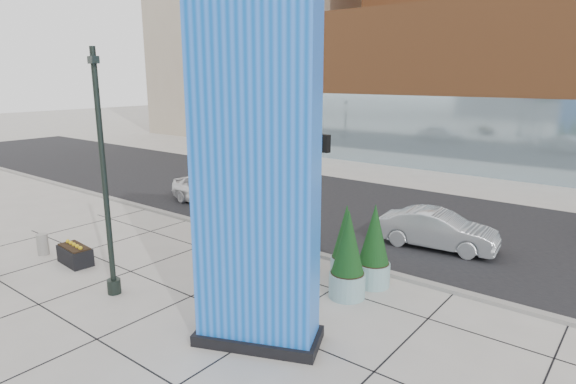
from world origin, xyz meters
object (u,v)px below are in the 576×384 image
Objects in this scene: blue_pylon at (256,145)px; overhead_street_sign at (299,152)px; car_white_west at (208,190)px; public_art_sculpture at (266,225)px; concrete_bollard at (43,244)px; car_silver_mid at (438,230)px; lamp_post at (106,199)px.

blue_pylon is 2.18× the size of overhead_street_sign.
public_art_sculpture is at bearing -112.80° from car_white_west.
overhead_street_sign is at bearing 31.18° from concrete_bollard.
car_white_west is (-10.44, 8.02, -4.05)m from blue_pylon.
blue_pylon is at bearing -40.64° from public_art_sculpture.
concrete_bollard is 0.17× the size of overhead_street_sign.
overhead_street_sign is at bearing 92.10° from blue_pylon.
concrete_bollard is at bearing -143.16° from overhead_street_sign.
public_art_sculpture is 1.24× the size of car_white_west.
overhead_street_sign is (-2.08, 4.41, -0.89)m from blue_pylon.
public_art_sculpture is 8.63m from car_white_west.
lamp_post is at bearing 141.27° from car_silver_mid.
overhead_street_sign is 1.02× the size of car_white_west.
car_silver_mid is (6.06, 9.67, -2.18)m from lamp_post.
concrete_bollard is 14.45m from car_silver_mid.
public_art_sculpture reaches higher than concrete_bollard.
lamp_post is 1.28× the size of public_art_sculpture.
car_white_west is (-8.36, 3.62, -3.16)m from overhead_street_sign.
lamp_post is 5.99m from overhead_street_sign.
blue_pylon is at bearing -120.62° from car_white_west.
blue_pylon reaches higher than concrete_bollard.
overhead_street_sign is (0.89, 0.65, 2.47)m from public_art_sculpture.
car_white_west is (-5.31, 8.67, -2.13)m from lamp_post.
public_art_sculpture is (2.17, 4.40, -1.44)m from lamp_post.
overhead_street_sign is at bearing 58.86° from lamp_post.
car_silver_mid is at bearing 62.55° from overhead_street_sign.
lamp_post is 10.38m from car_white_west.
blue_pylon is at bearing 167.49° from car_silver_mid.
concrete_bollard is (-4.89, 0.25, -2.50)m from lamp_post.
concrete_bollard is at bearing 159.08° from blue_pylon.
lamp_post is 1.58× the size of car_white_west.
overhead_street_sign is at bearing 47.34° from public_art_sculpture.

